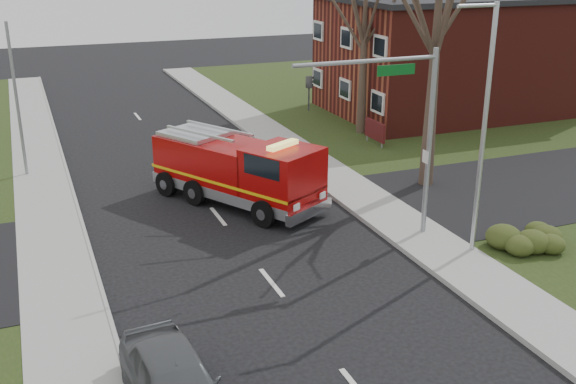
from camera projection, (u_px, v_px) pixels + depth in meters
name	position (u px, v px, depth m)	size (l,w,h in m)	color
ground	(272.00, 283.00, 21.19)	(120.00, 120.00, 0.00)	black
sidewalk_right	(439.00, 250.00, 23.33)	(2.40, 80.00, 0.15)	#9E9D98
sidewalk_left	(66.00, 319.00, 19.00)	(2.40, 80.00, 0.15)	#9E9D98
brick_building	(454.00, 54.00, 42.30)	(15.40, 10.40, 7.25)	maroon
health_center_sign	(375.00, 130.00, 35.47)	(0.12, 2.00, 1.40)	#491113
hedge_corner	(525.00, 235.00, 23.27)	(2.80, 2.00, 0.90)	#2A3714
bare_tree_near	(438.00, 14.00, 27.22)	(6.00, 6.00, 12.00)	#392C21
bare_tree_far	(365.00, 17.00, 35.92)	(5.25, 5.25, 10.50)	#392C21
traffic_signal_mast	(399.00, 112.00, 22.72)	(5.29, 0.18, 6.80)	gray
streetlight_pole	(483.00, 125.00, 21.70)	(1.48, 0.16, 8.40)	#B7BABF
utility_pole_far	(17.00, 102.00, 29.85)	(0.14, 0.14, 7.00)	gray
fire_engine	(238.00, 172.00, 27.37)	(5.85, 7.74, 3.00)	#970707
parked_car_maroon	(175.00, 384.00, 15.02)	(1.81, 4.51, 1.54)	#515458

